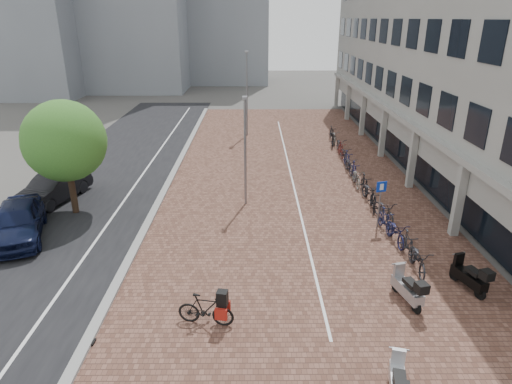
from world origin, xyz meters
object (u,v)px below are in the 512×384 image
object	(u,v)px
scooter_front	(408,287)
scooter_mid	(469,275)
scooter_back	(398,382)
hero_bike	(206,309)
car_navy	(18,221)
parking_sign	(380,198)
car_dark	(54,188)

from	to	relation	value
scooter_front	scooter_mid	bearing A→B (deg)	3.00
scooter_front	scooter_back	size ratio (longest dim) A/B	1.07
hero_bike	scooter_back	xyz separation A→B (m)	(5.13, -3.00, -0.00)
scooter_front	hero_bike	bearing A→B (deg)	175.64
car_navy	parking_sign	size ratio (longest dim) A/B	2.10
scooter_back	scooter_front	bearing A→B (deg)	82.83
car_dark	scooter_back	distance (m)	19.26
parking_sign	scooter_mid	bearing A→B (deg)	-83.75
scooter_mid	parking_sign	bearing A→B (deg)	93.84
hero_bike	parking_sign	bearing A→B (deg)	-36.53
scooter_mid	car_dark	bearing A→B (deg)	138.00
car_dark	scooter_front	world-z (taller)	car_dark
parking_sign	scooter_front	bearing A→B (deg)	-110.14
car_dark	parking_sign	size ratio (longest dim) A/B	2.01
car_navy	car_dark	distance (m)	4.20
car_navy	scooter_back	distance (m)	16.50
scooter_front	scooter_back	world-z (taller)	scooter_front
hero_bike	scooter_front	distance (m)	6.79
scooter_front	scooter_mid	world-z (taller)	scooter_front
car_navy	hero_bike	bearing A→B (deg)	-53.41
scooter_front	parking_sign	size ratio (longest dim) A/B	0.76
scooter_back	parking_sign	distance (m)	10.03
car_navy	scooter_mid	world-z (taller)	car_navy
car_navy	hero_bike	world-z (taller)	car_navy
car_dark	hero_bike	size ratio (longest dim) A/B	2.47
scooter_front	scooter_mid	distance (m)	2.53
scooter_back	car_dark	bearing A→B (deg)	150.90
car_navy	scooter_front	distance (m)	16.19
hero_bike	scooter_mid	distance (m)	9.31
scooter_mid	parking_sign	distance (m)	5.38
car_dark	scooter_front	distance (m)	18.08
car_navy	scooter_front	world-z (taller)	car_navy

